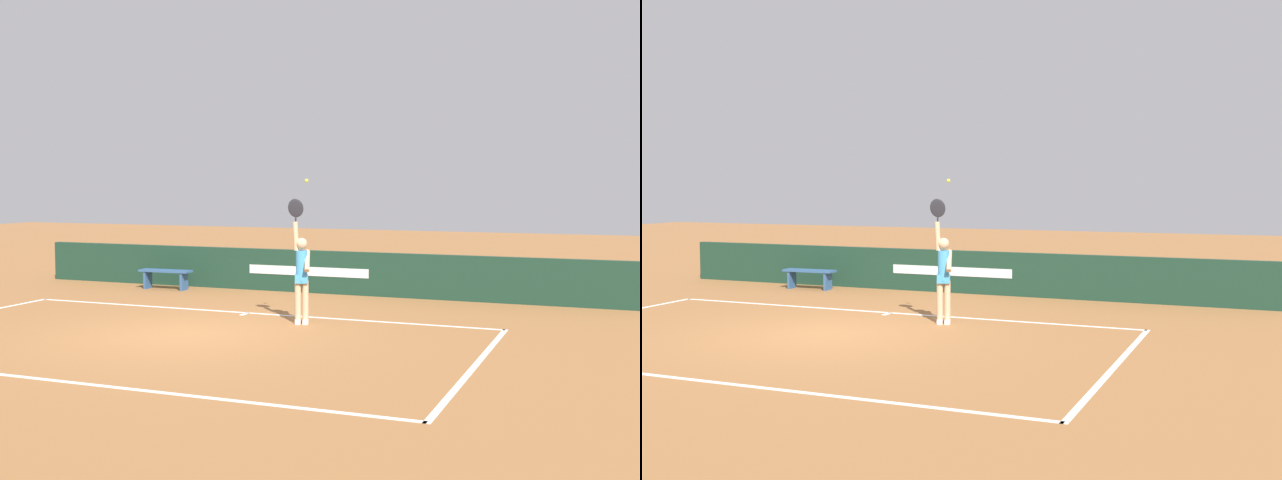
% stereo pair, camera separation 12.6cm
% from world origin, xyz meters
% --- Properties ---
extents(ground_plane, '(60.00, 60.00, 0.00)m').
position_xyz_m(ground_plane, '(0.00, 0.00, 0.00)').
color(ground_plane, '#956034').
extents(court_lines, '(10.21, 5.87, 0.00)m').
position_xyz_m(court_lines, '(0.00, -0.57, 0.00)').
color(court_lines, white).
rests_on(court_lines, ground).
extents(back_wall, '(14.66, 0.19, 1.00)m').
position_xyz_m(back_wall, '(0.00, 5.49, 0.50)').
color(back_wall, '#173727').
rests_on(back_wall, ground).
extents(tennis_player, '(0.50, 0.42, 2.32)m').
position_xyz_m(tennis_player, '(1.45, 1.60, 0.95)').
color(tennis_player, tan).
rests_on(tennis_player, ground).
extents(tennis_ball, '(0.07, 0.07, 0.07)m').
position_xyz_m(tennis_ball, '(1.58, 1.55, 2.63)').
color(tennis_ball, '#C9E130').
extents(courtside_bench_near, '(1.33, 0.40, 0.48)m').
position_xyz_m(courtside_bench_near, '(-3.44, 4.72, 0.36)').
color(courtside_bench_near, '#2E5386').
rests_on(courtside_bench_near, ground).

